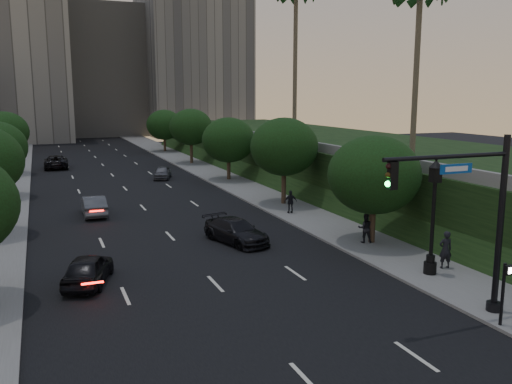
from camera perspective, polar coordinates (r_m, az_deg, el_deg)
name	(u,v)px	position (r m, az deg, el deg)	size (l,w,h in m)	color
ground	(257,328)	(20.49, 0.07, -14.13)	(160.00, 160.00, 0.00)	black
road_surface	(129,192)	(48.56, -13.27, -0.03)	(16.00, 140.00, 0.02)	black
sidewalk_right	(239,184)	(51.04, -1.84, 0.80)	(4.50, 140.00, 0.15)	slate
embankment	(358,161)	(54.16, 10.67, 3.24)	(18.00, 90.00, 4.00)	black
parapet_wall	(279,140)	(49.89, 2.45, 5.53)	(0.35, 90.00, 0.70)	slate
office_block_mid	(101,72)	(120.10, -16.01, 12.04)	(22.00, 18.00, 26.00)	gray
office_block_right	(192,48)	(117.85, -6.78, 14.84)	(20.00, 22.00, 36.00)	gray
tree_right_a	(374,175)	(30.96, 12.32, 1.78)	(5.20, 5.20, 6.24)	#38281C
tree_right_b	(284,147)	(41.30, 2.97, 4.77)	(5.20, 5.20, 6.74)	#38281C
tree_right_c	(228,140)	(53.37, -2.92, 5.48)	(5.20, 5.20, 6.24)	#38281C
tree_right_d	(191,127)	(66.70, -6.87, 6.80)	(5.20, 5.20, 6.74)	#38281C
tree_right_e	(164,125)	(81.29, -9.64, 6.99)	(5.20, 5.20, 6.24)	#38281C
tree_left_d	(4,132)	(62.52, -25.00, 5.75)	(5.00, 5.00, 6.71)	#38281C
traffic_signal_mast	(478,225)	(21.72, 22.34, -3.26)	(5.68, 0.56, 7.00)	black
street_lamp	(433,222)	(26.35, 18.10, -3.02)	(0.64, 0.64, 5.62)	black
pedestrian_signal	(504,288)	(21.72, 24.68, -9.21)	(0.30, 0.33, 2.50)	black
sedan_near_left	(88,269)	(25.73, -17.26, -7.76)	(1.66, 4.13, 1.41)	black
sedan_mid_left	(94,206)	(39.87, -16.72, -1.37)	(1.52, 4.35, 1.43)	#4E5055
sedan_far_left	(56,162)	(66.66, -20.30, 3.00)	(2.56, 5.55, 1.54)	black
sedan_near_right	(236,231)	(31.26, -2.12, -4.13)	(1.93, 4.76, 1.38)	black
sedan_far_right	(163,173)	(55.62, -9.81, 2.03)	(1.52, 3.77, 1.28)	#525359
pedestrian_a	(445,250)	(27.81, 19.32, -5.74)	(0.67, 0.44, 1.84)	black
pedestrian_b	(365,228)	(31.32, 11.42, -3.75)	(0.81, 0.63, 1.67)	black
pedestrian_c	(291,202)	(38.35, 3.67, -1.03)	(0.95, 0.40, 1.62)	black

